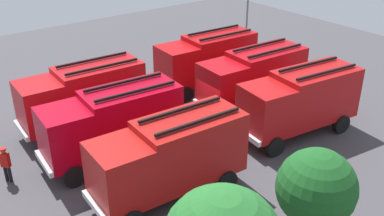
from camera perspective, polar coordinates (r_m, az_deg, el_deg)
ground_plane at (r=26.11m, az=0.00°, el=-2.75°), size 51.53×51.53×0.00m
fire_truck_0 at (r=30.92m, az=1.93°, el=6.39°), size 7.33×3.09×3.88m
fire_truck_1 at (r=26.11m, az=-13.79°, el=1.72°), size 7.30×3.01×3.88m
fire_truck_2 at (r=28.10m, az=7.82°, el=4.05°), size 7.33×3.08×3.88m
fire_truck_3 at (r=22.75m, az=-10.10°, el=-1.70°), size 7.36×3.18×3.88m
fire_truck_4 at (r=25.44m, az=13.67°, el=1.07°), size 7.44×3.45×3.88m
fire_truck_5 at (r=19.70m, az=-2.83°, el=-6.04°), size 7.31×3.04×3.88m
firefighter_0 at (r=28.10m, az=-3.20°, el=1.50°), size 0.36×0.47×1.64m
firefighter_1 at (r=25.09m, az=-11.07°, el=-2.15°), size 0.28×0.44×1.67m
firefighter_2 at (r=22.93m, az=-22.76°, el=-6.50°), size 0.46×0.47×1.84m
tree_0 at (r=16.78m, az=15.61°, el=-9.87°), size 2.93×2.93×4.53m
traffic_cone_0 at (r=30.45m, az=4.80°, el=2.17°), size 0.39×0.39×0.55m
traffic_cone_1 at (r=22.91m, az=-3.96°, el=-6.46°), size 0.43×0.43×0.62m
lamppost at (r=37.35m, az=7.13°, el=12.70°), size 0.36×0.36×6.90m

